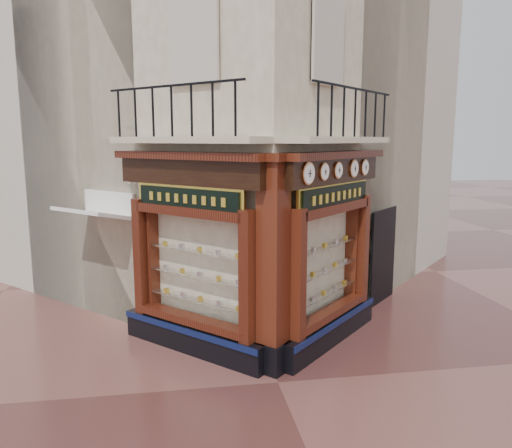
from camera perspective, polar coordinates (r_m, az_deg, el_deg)
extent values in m
plane|color=#502825|center=(9.19, 2.53, -17.63)|extent=(80.00, 80.00, 0.00)
cube|color=beige|center=(14.36, -2.48, 16.79)|extent=(11.31, 11.31, 12.00)
cube|color=beige|center=(16.69, -12.22, 13.86)|extent=(11.31, 11.31, 11.00)
cube|color=beige|center=(17.18, 5.00, 13.90)|extent=(11.31, 11.31, 11.00)
cube|color=black|center=(10.31, -7.29, -12.86)|extent=(2.72, 2.72, 0.55)
cube|color=#0C153E|center=(10.11, -8.07, -12.05)|extent=(2.50, 2.50, 0.12)
cube|color=#331009|center=(8.97, -0.91, -6.11)|extent=(0.37, 0.37, 2.45)
cube|color=#331009|center=(10.82, -12.90, -3.60)|extent=(0.37, 0.37, 2.45)
cube|color=#FFE7C1|center=(10.08, -6.19, -4.53)|extent=(1.80, 1.80, 2.10)
cube|color=black|center=(9.57, -7.63, 5.91)|extent=(2.69, 2.69, 0.50)
cube|color=#331009|center=(9.50, -7.97, 7.75)|extent=(2.86, 2.86, 0.14)
cube|color=black|center=(10.77, 8.50, -11.89)|extent=(2.72, 2.72, 0.55)
cube|color=#0C153E|center=(10.61, 9.46, -11.00)|extent=(2.50, 2.50, 0.12)
cube|color=#331009|center=(9.13, 4.66, -5.85)|extent=(0.37, 0.37, 2.45)
cube|color=#331009|center=(11.55, 11.89, -2.73)|extent=(0.37, 0.37, 2.45)
cube|color=#FFE7C1|center=(10.47, 7.10, -4.01)|extent=(1.80, 1.80, 2.10)
cube|color=black|center=(10.06, 8.87, 6.06)|extent=(2.69, 2.69, 0.50)
cube|color=#331009|center=(10.01, 9.28, 7.81)|extent=(2.86, 2.86, 0.14)
cube|color=black|center=(9.51, 1.91, -14.80)|extent=(0.78, 0.78, 0.55)
cube|color=#331009|center=(8.89, 1.98, -3.43)|extent=(0.64, 0.64, 3.50)
cube|color=#331009|center=(8.66, 2.05, 7.66)|extent=(0.85, 0.85, 0.14)
cube|color=beige|center=(9.48, -8.09, 9.50)|extent=(2.97, 2.97, 0.12)
cube|color=black|center=(9.30, -9.70, 15.32)|extent=(2.36, 2.36, 0.04)
cube|color=beige|center=(10.00, 9.43, 9.46)|extent=(2.97, 2.97, 0.12)
cube|color=black|center=(9.90, 11.35, 14.92)|extent=(2.36, 2.36, 0.04)
cylinder|color=#C67C42|center=(8.84, 5.95, 5.77)|extent=(0.32, 0.32, 0.41)
cylinder|color=white|center=(8.82, 6.12, 5.76)|extent=(0.26, 0.26, 0.35)
cube|color=black|center=(8.82, 6.21, 5.76)|extent=(0.02, 0.02, 0.14)
cube|color=black|center=(8.82, 6.21, 5.76)|extent=(0.08, 0.08, 0.01)
cylinder|color=#C67C42|center=(9.35, 7.75, 5.95)|extent=(0.27, 0.27, 0.33)
cylinder|color=white|center=(9.33, 7.91, 5.94)|extent=(0.22, 0.22, 0.29)
cube|color=black|center=(9.33, 7.99, 5.93)|extent=(0.02, 0.02, 0.11)
cube|color=black|center=(9.33, 7.99, 5.93)|extent=(0.07, 0.07, 0.01)
cylinder|color=#C67C42|center=(9.85, 9.31, 6.09)|extent=(0.27, 0.27, 0.33)
cylinder|color=white|center=(9.84, 9.47, 6.08)|extent=(0.21, 0.21, 0.28)
cube|color=black|center=(9.83, 9.55, 6.08)|extent=(0.02, 0.02, 0.11)
cube|color=black|center=(9.83, 9.55, 6.08)|extent=(0.07, 0.07, 0.01)
cylinder|color=#C67C42|center=(10.49, 11.07, 6.25)|extent=(0.30, 0.30, 0.37)
cylinder|color=white|center=(10.48, 11.22, 6.24)|extent=(0.24, 0.24, 0.32)
cube|color=black|center=(10.47, 11.30, 6.23)|extent=(0.02, 0.02, 0.12)
cube|color=black|center=(10.47, 11.30, 6.23)|extent=(0.07, 0.07, 0.01)
cylinder|color=#C67C42|center=(10.98, 12.27, 6.35)|extent=(0.28, 0.28, 0.35)
cylinder|color=white|center=(10.97, 12.41, 6.34)|extent=(0.22, 0.22, 0.30)
cube|color=black|center=(10.97, 12.48, 6.34)|extent=(0.02, 0.02, 0.12)
cube|color=black|center=(10.97, 12.48, 6.34)|extent=(0.07, 0.07, 0.01)
cube|color=yellow|center=(9.58, -7.73, 2.91)|extent=(1.95, 1.95, 0.52)
cube|color=black|center=(9.56, -7.90, 2.89)|extent=(1.82, 1.82, 0.39)
cube|color=yellow|center=(10.08, 9.00, 3.21)|extent=(2.08, 2.08, 0.56)
cube|color=black|center=(10.06, 9.20, 3.19)|extent=(1.94, 1.94, 0.42)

